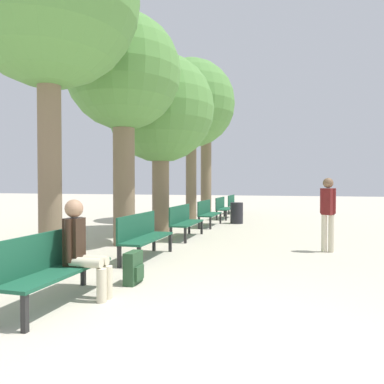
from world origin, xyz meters
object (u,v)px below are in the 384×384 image
object	(u,v)px
tree_row_3	(191,104)
trash_bin	(237,213)
person_seated	(82,247)
backpack	(134,268)
bench_row_1	(143,233)
bench_row_4	(223,206)
bench_row_2	(184,219)
tree_row_4	(206,115)
bench_row_3	(208,212)
tree_row_1	(123,76)
bench_row_0	(52,263)
tree_row_2	(160,110)
bench_row_5	(234,203)
pedestrian_near	(328,210)

from	to	relation	value
tree_row_3	trash_bin	world-z (taller)	tree_row_3
person_seated	backpack	distance (m)	1.00
bench_row_1	bench_row_4	bearing A→B (deg)	90.00
tree_row_3	backpack	size ratio (longest dim) A/B	13.32
backpack	bench_row_1	bearing A→B (deg)	108.62
bench_row_2	tree_row_4	size ratio (longest dim) A/B	0.30
bench_row_1	bench_row_3	size ratio (longest dim) A/B	1.00
tree_row_1	tree_row_4	distance (m)	8.71
bench_row_0	bench_row_4	bearing A→B (deg)	90.00
bench_row_4	tree_row_1	size ratio (longest dim) A/B	0.32
bench_row_4	person_seated	bearing A→B (deg)	-88.79
bench_row_1	backpack	distance (m)	1.87
bench_row_0	tree_row_4	xyz separation A→B (m)	(-1.07, 12.95, 4.14)
bench_row_4	tree_row_2	xyz separation A→B (m)	(-1.07, -4.66, 3.22)
tree_row_2	tree_row_1	bearing A→B (deg)	-90.00
bench_row_0	bench_row_1	bearing A→B (deg)	90.00
bench_row_0	bench_row_3	distance (m)	8.62
bench_row_4	bench_row_5	xyz separation A→B (m)	(0.00, 2.87, 0.00)
bench_row_4	pedestrian_near	distance (m)	7.79
bench_row_0	trash_bin	size ratio (longest dim) A/B	2.32
bench_row_2	bench_row_4	size ratio (longest dim) A/B	1.00
trash_bin	tree_row_1	bearing A→B (deg)	-109.38
bench_row_0	bench_row_1	world-z (taller)	same
tree_row_2	bench_row_5	bearing A→B (deg)	81.91
bench_row_3	tree_row_1	distance (m)	5.72
bench_row_5	tree_row_1	distance (m)	10.76
tree_row_1	bench_row_2	bearing A→B (deg)	54.12
bench_row_2	tree_row_3	bearing A→B (deg)	103.10
bench_row_3	person_seated	distance (m)	8.33
tree_row_3	bench_row_1	bearing A→B (deg)	-81.84
bench_row_3	bench_row_4	xyz separation A→B (m)	(0.00, 2.87, 0.00)
bench_row_0	bench_row_2	xyz separation A→B (m)	(0.00, 5.74, 0.00)
bench_row_2	backpack	bearing A→B (deg)	-82.73
bench_row_5	trash_bin	bearing A→B (deg)	-79.64
bench_row_2	person_seated	xyz separation A→B (m)	(0.24, -5.45, 0.17)
bench_row_0	pedestrian_near	xyz separation A→B (m)	(3.61, 4.59, 0.42)
bench_row_3	bench_row_5	bearing A→B (deg)	90.00
tree_row_1	tree_row_4	world-z (taller)	tree_row_4
bench_row_0	tree_row_3	distance (m)	11.19
tree_row_3	pedestrian_near	xyz separation A→B (m)	(4.68, -5.76, -3.69)
bench_row_3	pedestrian_near	bearing A→B (deg)	-48.13
bench_row_1	person_seated	xyz separation A→B (m)	(0.24, -2.58, 0.17)
bench_row_0	tree_row_4	distance (m)	13.64
tree_row_2	person_seated	distance (m)	7.33
pedestrian_near	trash_bin	bearing A→B (deg)	118.27
tree_row_4	bench_row_0	bearing A→B (deg)	-85.27
bench_row_4	trash_bin	world-z (taller)	bench_row_4
bench_row_3	pedestrian_near	distance (m)	5.42
bench_row_0	tree_row_4	bearing A→B (deg)	94.73
bench_row_3	backpack	world-z (taller)	bench_row_3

